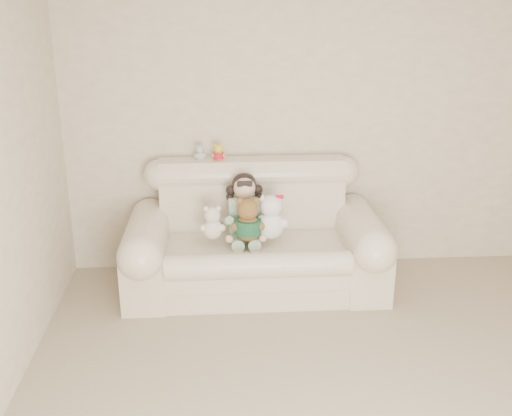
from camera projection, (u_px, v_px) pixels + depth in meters
The scene contains 8 objects.
wall_back at pixel (329, 122), 5.15m from camera, with size 4.50×4.50×0.00m, color beige.
sofa at pixel (255, 231), 4.89m from camera, with size 2.10×0.95×1.03m, color #FFF1CD, non-canonical shape.
seated_child at pixel (244, 207), 4.90m from camera, with size 0.34×0.41×0.56m, color #377D40, non-canonical shape.
brown_teddy at pixel (248, 215), 4.68m from camera, with size 0.27×0.21×0.42m, color brown, non-canonical shape.
white_cat at pixel (271, 212), 4.73m from camera, with size 0.28×0.21×0.43m, color white, non-canonical shape.
cream_teddy at pixel (212, 219), 4.73m from camera, with size 0.21×0.16×0.32m, color beige, non-canonical shape.
yellow_mini_bear at pixel (218, 151), 5.02m from camera, with size 0.11×0.09×0.18m, color gold, non-canonical shape.
grey_mini_plush at pixel (200, 151), 5.02m from camera, with size 0.11×0.08×0.17m, color #B0AFB6, non-canonical shape.
Camera 1 is at (-0.97, -2.54, 2.33)m, focal length 42.31 mm.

